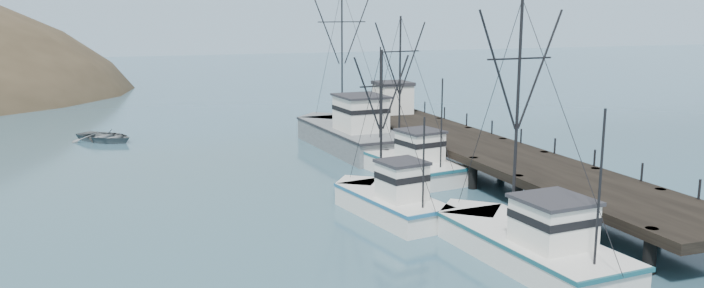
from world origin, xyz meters
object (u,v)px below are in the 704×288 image
at_px(trawler_near, 527,243).
at_px(pier_shed, 393,97).
at_px(trawler_far, 407,163).
at_px(motorboat, 106,141).
at_px(trawler_mid, 389,201).
at_px(pickup_truck, 377,100).
at_px(pier, 470,145).
at_px(work_vessel, 350,134).

distance_m(trawler_near, pier_shed, 31.94).
bearing_deg(trawler_far, pier_shed, 70.71).
bearing_deg(motorboat, pier_shed, -55.29).
relative_size(trawler_mid, pickup_truck, 1.89).
xyz_separation_m(trawler_mid, trawler_far, (4.86, 8.41, 0.00)).
bearing_deg(pier, trawler_mid, -138.90).
relative_size(trawler_far, pier_shed, 3.43).
height_order(trawler_near, pickup_truck, trawler_near).
relative_size(trawler_near, trawler_mid, 1.27).
bearing_deg(trawler_near, pickup_truck, 79.15).
bearing_deg(pickup_truck, motorboat, 106.71).
bearing_deg(pier, trawler_near, -111.38).
bearing_deg(pier_shed, work_vessel, -141.26).
height_order(pier, motorboat, pier).
bearing_deg(motorboat, trawler_far, -88.39).
height_order(pier_shed, motorboat, pier_shed).
bearing_deg(pier, pickup_truck, 89.77).
bearing_deg(trawler_near, trawler_far, 84.24).
distance_m(trawler_far, pickup_truck, 18.89).
bearing_deg(pickup_truck, pier_shed, -159.23).
relative_size(work_vessel, motorboat, 2.86).
height_order(trawler_far, pier_shed, trawler_far).
relative_size(pier, motorboat, 7.95).
distance_m(trawler_near, pickup_truck, 35.59).
height_order(work_vessel, pickup_truck, work_vessel).
height_order(trawler_mid, pickup_truck, trawler_mid).
xyz_separation_m(pier, trawler_far, (-4.93, -0.13, -0.87)).
relative_size(trawler_near, trawler_far, 1.08).
bearing_deg(work_vessel, motorboat, 151.90).
xyz_separation_m(trawler_mid, motorboat, (-14.47, 28.13, -0.82)).
bearing_deg(pier_shed, trawler_mid, -113.48).
relative_size(work_vessel, pier_shed, 4.95).
xyz_separation_m(work_vessel, pier_shed, (5.70, 4.58, 2.19)).
relative_size(pier, trawler_far, 4.00).
distance_m(pier, trawler_near, 18.18).
xyz_separation_m(trawler_far, pickup_truck, (5.00, 18.13, 1.86)).
bearing_deg(trawler_far, pickup_truck, 74.59).
distance_m(trawler_near, work_vessel, 26.56).
xyz_separation_m(pier, pickup_truck, (0.07, 18.00, 0.99)).
relative_size(pier, trawler_mid, 4.73).
relative_size(trawler_near, motorboat, 2.14).
bearing_deg(trawler_far, trawler_near, -95.76).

